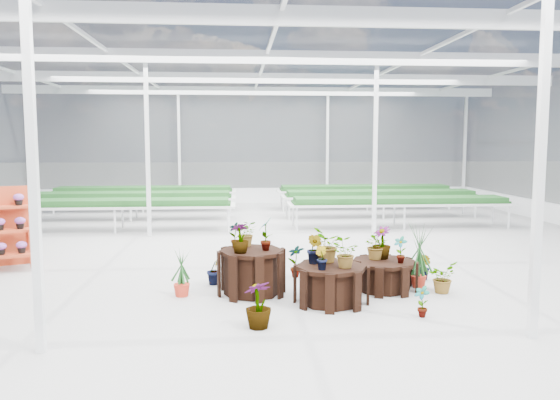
{
  "coord_description": "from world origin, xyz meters",
  "views": [
    {
      "loc": [
        -0.69,
        -10.39,
        2.45
      ],
      "look_at": [
        0.17,
        0.52,
        1.3
      ],
      "focal_mm": 35.0,
      "sensor_mm": 36.0,
      "label": 1
    }
  ],
  "objects": [
    {
      "name": "nursery_benches",
      "position": [
        0.0,
        7.2,
        0.42
      ],
      "size": [
        16.0,
        7.0,
        0.84
      ],
      "primitive_type": null,
      "color": "silver",
      "rests_on": "ground"
    },
    {
      "name": "ground_plane",
      "position": [
        0.0,
        0.0,
        0.0
      ],
      "size": [
        24.0,
        24.0,
        0.0
      ],
      "primitive_type": "plane",
      "color": "gray",
      "rests_on": "ground"
    },
    {
      "name": "plinth_tall",
      "position": [
        -0.47,
        -1.72,
        0.37
      ],
      "size": [
        1.26,
        1.26,
        0.73
      ],
      "primitive_type": "cylinder",
      "rotation": [
        0.0,
        0.0,
        0.2
      ],
      "color": "black",
      "rests_on": "ground"
    },
    {
      "name": "nursery_plants",
      "position": [
        0.77,
        -1.76,
        0.58
      ],
      "size": [
        4.74,
        3.1,
        1.27
      ],
      "color": "#1B491D",
      "rests_on": "ground"
    },
    {
      "name": "plinth_low",
      "position": [
        1.73,
        -1.62,
        0.25
      ],
      "size": [
        1.43,
        1.43,
        0.49
      ],
      "primitive_type": "cylinder",
      "rotation": [
        0.0,
        0.0,
        -0.38
      ],
      "color": "black",
      "rests_on": "ground"
    },
    {
      "name": "steel_frame",
      "position": [
        0.0,
        0.0,
        2.25
      ],
      "size": [
        18.0,
        24.0,
        4.5
      ],
      "primitive_type": null,
      "color": "silver",
      "rests_on": "ground"
    },
    {
      "name": "plinth_mid",
      "position": [
        0.73,
        -2.32,
        0.29
      ],
      "size": [
        1.32,
        1.32,
        0.59
      ],
      "primitive_type": "cylinder",
      "rotation": [
        0.0,
        0.0,
        -0.2
      ],
      "color": "black",
      "rests_on": "ground"
    },
    {
      "name": "greenhouse_shell",
      "position": [
        0.0,
        0.0,
        2.25
      ],
      "size": [
        18.0,
        24.0,
        4.5
      ],
      "primitive_type": null,
      "color": "white",
      "rests_on": "ground"
    }
  ]
}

